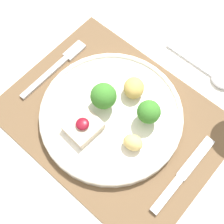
% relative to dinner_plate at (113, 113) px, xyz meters
% --- Properties ---
extents(ground_plane, '(8.00, 8.00, 0.00)m').
position_rel_dinner_plate_xyz_m(ground_plane, '(0.01, -0.00, -0.78)').
color(ground_plane, '#4C4742').
extents(dining_table, '(1.12, 1.19, 0.76)m').
position_rel_dinner_plate_xyz_m(dining_table, '(0.01, -0.00, -0.11)').
color(dining_table, white).
rests_on(dining_table, ground_plane).
extents(placemat, '(0.44, 0.34, 0.00)m').
position_rel_dinner_plate_xyz_m(placemat, '(0.01, -0.00, -0.02)').
color(placemat, brown).
rests_on(placemat, dining_table).
extents(dinner_plate, '(0.30, 0.30, 0.08)m').
position_rel_dinner_plate_xyz_m(dinner_plate, '(0.00, 0.00, 0.00)').
color(dinner_plate, silver).
rests_on(dinner_plate, placemat).
extents(fork, '(0.02, 0.19, 0.01)m').
position_rel_dinner_plate_xyz_m(fork, '(-0.17, 0.01, -0.01)').
color(fork, silver).
rests_on(fork, placemat).
extents(knife, '(0.02, 0.19, 0.01)m').
position_rel_dinner_plate_xyz_m(knife, '(0.18, -0.02, -0.01)').
color(knife, silver).
rests_on(knife, placemat).
extents(spoon, '(0.17, 0.04, 0.01)m').
position_rel_dinner_plate_xyz_m(spoon, '(0.11, 0.22, -0.01)').
color(spoon, silver).
rests_on(spoon, dining_table).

